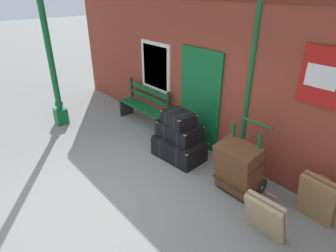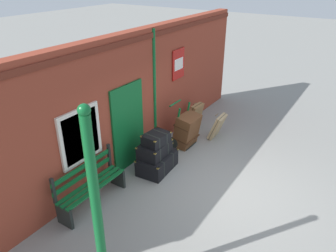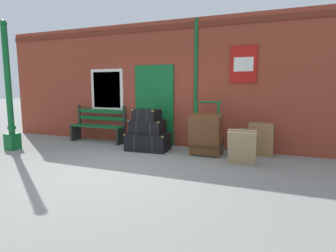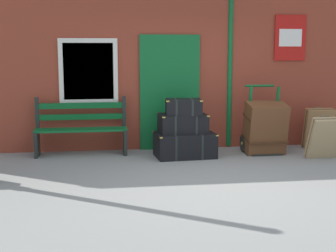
# 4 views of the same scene
# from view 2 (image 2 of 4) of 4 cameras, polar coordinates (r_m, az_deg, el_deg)

# --- Properties ---
(ground_plane) EXTENTS (60.00, 60.00, 0.00)m
(ground_plane) POSITION_cam_2_polar(r_m,az_deg,el_deg) (7.46, 9.79, -11.07)
(ground_plane) COLOR gray
(brick_facade) EXTENTS (10.40, 0.35, 3.20)m
(brick_facade) POSITION_cam_2_polar(r_m,az_deg,el_deg) (7.85, -6.91, 4.52)
(brick_facade) COLOR brown
(brick_facade) RESTS_ON ground
(lamp_post) EXTENTS (0.28, 0.28, 3.08)m
(lamp_post) POSITION_cam_2_polar(r_m,az_deg,el_deg) (4.82, -12.04, -17.60)
(lamp_post) COLOR #0F5B28
(lamp_post) RESTS_ON ground
(platform_bench) EXTENTS (1.60, 0.43, 1.01)m
(platform_bench) POSITION_cam_2_polar(r_m,az_deg,el_deg) (6.94, -13.53, -10.11)
(platform_bench) COLOR #0F5B28
(platform_bench) RESTS_ON ground
(steamer_trunk_base) EXTENTS (1.06, 0.72, 0.43)m
(steamer_trunk_base) POSITION_cam_2_polar(r_m,az_deg,el_deg) (7.92, -1.91, -6.39)
(steamer_trunk_base) COLOR black
(steamer_trunk_base) RESTS_ON ground
(steamer_trunk_middle) EXTENTS (0.84, 0.59, 0.33)m
(steamer_trunk_middle) POSITION_cam_2_polar(r_m,az_deg,el_deg) (7.72, -2.36, -4.08)
(steamer_trunk_middle) COLOR black
(steamer_trunk_middle) RESTS_ON steamer_trunk_base
(steamer_trunk_top) EXTENTS (0.64, 0.50, 0.27)m
(steamer_trunk_top) POSITION_cam_2_polar(r_m,az_deg,el_deg) (7.56, -2.12, -2.25)
(steamer_trunk_top) COLOR black
(steamer_trunk_top) RESTS_ON steamer_trunk_middle
(porters_trolley) EXTENTS (0.71, 0.56, 1.20)m
(porters_trolley) POSITION_cam_2_polar(r_m,az_deg,el_deg) (9.01, 2.34, -1.59)
(porters_trolley) COLOR black
(porters_trolley) RESTS_ON ground
(large_brown_trunk) EXTENTS (0.70, 0.59, 0.94)m
(large_brown_trunk) POSITION_cam_2_polar(r_m,az_deg,el_deg) (8.85, 3.33, -0.73)
(large_brown_trunk) COLOR brown
(large_brown_trunk) RESTS_ON ground
(suitcase_slate) EXTENTS (0.56, 0.42, 0.74)m
(suitcase_slate) POSITION_cam_2_polar(r_m,az_deg,el_deg) (9.39, 8.64, -0.07)
(suitcase_slate) COLOR tan
(suitcase_slate) RESTS_ON ground
(suitcase_brown) EXTENTS (0.54, 0.35, 0.78)m
(suitcase_brown) POSITION_cam_2_polar(r_m,az_deg,el_deg) (9.96, 4.81, 1.85)
(suitcase_brown) COLOR olive
(suitcase_brown) RESTS_ON ground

